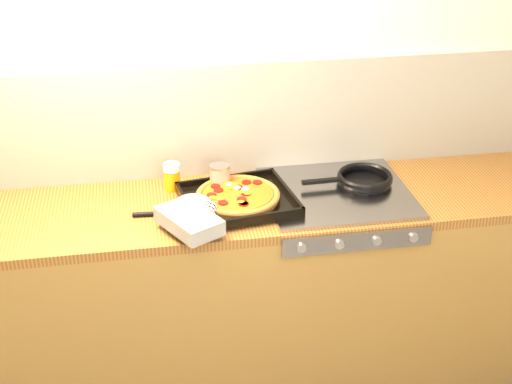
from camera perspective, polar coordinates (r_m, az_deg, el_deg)
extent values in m
plane|color=beige|center=(3.07, -2.89, 7.56)|extent=(3.20, 0.00, 3.20)
cube|color=white|center=(3.09, -2.82, 5.74)|extent=(3.20, 0.02, 0.50)
cube|color=brown|center=(3.19, -1.85, -8.30)|extent=(3.20, 0.60, 0.86)
cube|color=brown|center=(2.95, -1.98, -1.18)|extent=(3.20, 0.60, 0.04)
cube|color=#939398|center=(2.80, 8.08, -3.85)|extent=(0.60, 0.03, 0.08)
cylinder|color=#A5A5AA|center=(2.73, 3.65, -4.47)|extent=(0.04, 0.02, 0.04)
cylinder|color=#A5A5AA|center=(2.77, 6.69, -4.16)|extent=(0.04, 0.02, 0.04)
cylinder|color=#A5A5AA|center=(2.81, 9.63, -3.86)|extent=(0.04, 0.02, 0.04)
cylinder|color=#A5A5AA|center=(2.86, 12.48, -3.55)|extent=(0.04, 0.02, 0.04)
cube|color=#939398|center=(3.02, 6.49, -0.06)|extent=(0.60, 0.56, 0.02)
cube|color=black|center=(2.90, -1.46, -0.74)|extent=(0.49, 0.44, 0.01)
cube|color=black|center=(3.05, -2.48, 1.13)|extent=(0.44, 0.08, 0.02)
cube|color=black|center=(2.74, -0.33, -2.13)|extent=(0.44, 0.08, 0.02)
cube|color=black|center=(2.95, 2.48, 0.19)|extent=(0.07, 0.38, 0.02)
cube|color=black|center=(2.85, -5.56, -1.04)|extent=(0.07, 0.38, 0.02)
cylinder|color=olive|center=(2.89, -1.46, -0.43)|extent=(0.37, 0.37, 0.02)
torus|color=olive|center=(2.89, -1.46, -0.24)|extent=(0.39, 0.39, 0.03)
cylinder|color=#BD5E17|center=(2.89, -1.46, -0.20)|extent=(0.33, 0.33, 0.01)
cylinder|color=maroon|center=(2.88, -0.81, -0.13)|extent=(0.04, 0.04, 0.01)
cylinder|color=maroon|center=(2.94, -3.26, 0.46)|extent=(0.04, 0.04, 0.01)
cylinder|color=maroon|center=(2.80, -1.01, -0.96)|extent=(0.04, 0.04, 0.01)
cylinder|color=maroon|center=(2.87, -3.57, -0.25)|extent=(0.04, 0.04, 0.01)
cylinder|color=maroon|center=(2.97, -0.77, 0.78)|extent=(0.04, 0.04, 0.01)
cylinder|color=maroon|center=(2.93, -1.46, 0.38)|extent=(0.04, 0.04, 0.01)
cylinder|color=maroon|center=(2.81, -2.66, -0.87)|extent=(0.04, 0.04, 0.01)
cylinder|color=maroon|center=(2.97, 0.11, 0.78)|extent=(0.04, 0.04, 0.01)
cylinder|color=maroon|center=(2.80, -0.98, -0.93)|extent=(0.04, 0.04, 0.01)
cylinder|color=maroon|center=(2.84, -1.15, -0.57)|extent=(0.04, 0.04, 0.01)
cylinder|color=maroon|center=(2.91, -3.02, 0.15)|extent=(0.04, 0.04, 0.01)
ellipsoid|color=gold|center=(2.85, -3.00, -0.44)|extent=(0.04, 0.03, 0.01)
ellipsoid|color=gold|center=(2.85, -3.52, -0.45)|extent=(0.04, 0.03, 0.01)
ellipsoid|color=gold|center=(2.93, -1.94, 0.38)|extent=(0.04, 0.03, 0.01)
ellipsoid|color=gold|center=(2.96, -2.26, 0.72)|extent=(0.04, 0.03, 0.01)
ellipsoid|color=gold|center=(2.81, -1.26, -0.80)|extent=(0.04, 0.03, 0.01)
ellipsoid|color=gold|center=(2.88, -0.64, -0.12)|extent=(0.04, 0.03, 0.01)
ellipsoid|color=gold|center=(2.89, -0.99, 0.01)|extent=(0.04, 0.03, 0.01)
ellipsoid|color=gold|center=(2.84, -2.85, -0.54)|extent=(0.04, 0.03, 0.01)
ellipsoid|color=gold|center=(2.95, -1.79, 0.63)|extent=(0.04, 0.03, 0.01)
ellipsoid|color=silver|center=(2.96, -2.15, 0.64)|extent=(0.04, 0.04, 0.01)
ellipsoid|color=silver|center=(2.93, -1.50, 0.34)|extent=(0.04, 0.04, 0.01)
ellipsoid|color=silver|center=(2.92, -0.85, 0.26)|extent=(0.04, 0.04, 0.01)
cube|color=black|center=(2.70, -5.39, -2.31)|extent=(0.26, 0.30, 0.06)
ellipsoid|color=black|center=(2.81, -5.09, -1.01)|extent=(0.17, 0.17, 0.06)
cylinder|color=black|center=(2.74, -3.88, -1.72)|extent=(0.09, 0.12, 0.06)
cylinder|color=black|center=(3.09, 8.67, 0.76)|extent=(0.23, 0.23, 0.01)
torus|color=black|center=(3.08, 8.69, 1.13)|extent=(0.25, 0.25, 0.02)
cube|color=black|center=(3.02, 5.28, 0.88)|extent=(0.17, 0.03, 0.02)
cylinder|color=maroon|center=(3.00, -2.90, 1.10)|extent=(0.10, 0.10, 0.11)
cylinder|color=#B2B2B7|center=(2.98, -2.93, 2.09)|extent=(0.10, 0.10, 0.01)
cylinder|color=#B2B2B7|center=(3.03, -2.87, 0.12)|extent=(0.10, 0.10, 0.01)
cylinder|color=orange|center=(3.04, -6.72, 0.97)|extent=(0.08, 0.08, 0.09)
cylinder|color=silver|center=(3.02, -6.78, 1.99)|extent=(0.09, 0.09, 0.03)
cylinder|color=tan|center=(3.07, -1.36, 0.68)|extent=(0.25, 0.11, 0.02)
ellipsoid|color=tan|center=(3.13, 0.90, 1.25)|extent=(0.07, 0.05, 0.02)
cube|color=black|center=(2.86, -5.23, -1.71)|extent=(0.11, 0.09, 0.01)
cylinder|color=black|center=(2.86, -8.06, -1.74)|extent=(0.18, 0.03, 0.02)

